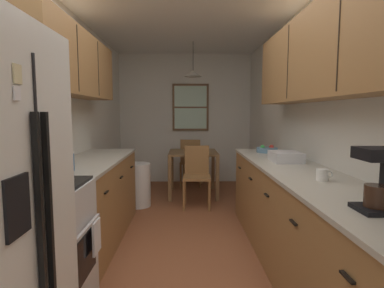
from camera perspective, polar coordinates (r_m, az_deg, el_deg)
ground_plane at (r=3.72m, az=-1.27°, el=-16.08°), size 12.00×12.00×0.00m
wall_left at (r=3.71m, az=-22.71°, el=3.63°), size 0.10×9.00×2.55m
wall_right at (r=3.70m, az=20.10°, el=3.73°), size 0.10×9.00×2.55m
wall_back at (r=6.10m, az=-1.27°, el=4.78°), size 4.40×0.10×2.55m
ceiling_slab at (r=3.65m, az=-1.37°, el=25.04°), size 4.40×9.00×0.08m
stove_range at (r=2.38m, az=-27.31°, el=-17.50°), size 0.66×0.64×1.10m
microwave_over_range at (r=2.27m, az=-31.45°, el=13.21°), size 0.39×0.64×0.34m
counter_left at (r=3.50m, az=-18.15°, el=-9.99°), size 0.64×1.89×0.90m
upper_cabinets_left at (r=3.41m, az=-21.51°, el=13.86°), size 0.33×1.97×0.65m
counter_right at (r=2.83m, az=20.04°, el=-13.89°), size 0.64×3.22×0.90m
upper_cabinets_right at (r=2.72m, az=24.37°, el=15.53°), size 0.33×2.90×0.74m
dining_table at (r=5.11m, az=0.20°, el=-2.84°), size 0.81×0.82×0.74m
dining_chair_near at (r=4.52m, az=0.91°, el=-5.49°), size 0.42×0.42×0.90m
dining_chair_far at (r=5.73m, az=-0.17°, el=-3.07°), size 0.45×0.45×0.90m
pendant_light at (r=5.09m, az=0.20°, el=13.17°), size 0.28×0.28×0.56m
back_window at (r=6.03m, az=-0.28°, el=6.93°), size 0.72×0.05×0.92m
trash_bin at (r=4.62m, az=-10.07°, el=-7.59°), size 0.36×0.36×0.65m
storage_canister at (r=2.77m, az=-22.50°, el=-3.02°), size 0.12×0.12×0.17m
dish_towel at (r=2.38m, az=-17.58°, el=-16.33°), size 0.02×0.16×0.24m
mug_by_coffeemaker at (r=2.40m, az=23.38°, el=-5.37°), size 0.12×0.08×0.09m
fruit_bowl at (r=3.90m, az=13.99°, el=-1.01°), size 0.26×0.26×0.09m
dish_rack at (r=3.20m, az=17.26°, el=-2.30°), size 0.28×0.34×0.10m
table_serving_bowl at (r=5.05m, az=0.81°, el=-1.14°), size 0.21×0.21×0.06m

